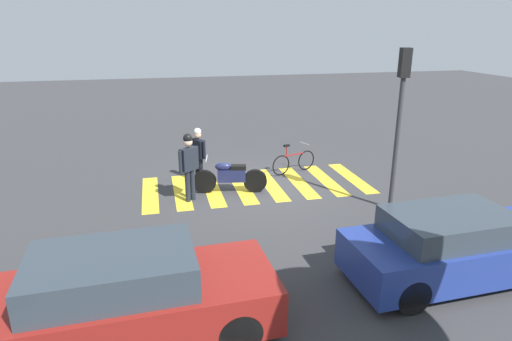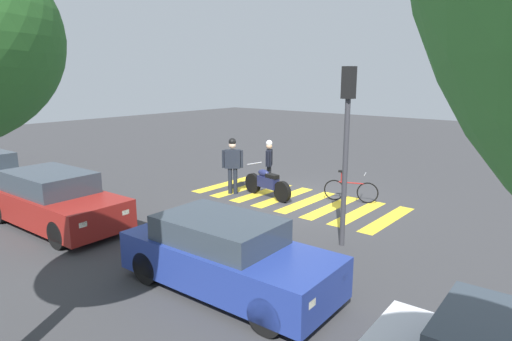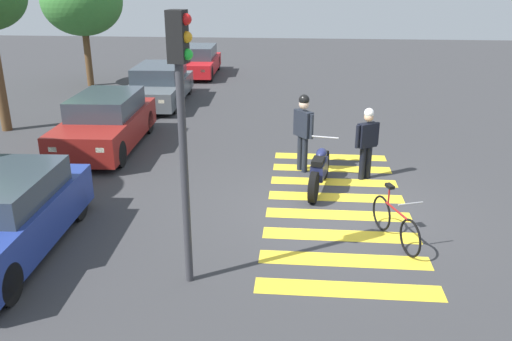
{
  "view_description": "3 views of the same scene",
  "coord_description": "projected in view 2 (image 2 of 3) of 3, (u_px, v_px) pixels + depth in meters",
  "views": [
    {
      "loc": [
        2.87,
        12.18,
        4.64
      ],
      "look_at": [
        0.18,
        0.72,
        0.73
      ],
      "focal_mm": 30.73,
      "sensor_mm": 36.0,
      "label": 1
    },
    {
      "loc": [
        -7.75,
        11.33,
        3.94
      ],
      "look_at": [
        0.69,
        1.14,
        1.06
      ],
      "focal_mm": 30.7,
      "sensor_mm": 36.0,
      "label": 2
    },
    {
      "loc": [
        -10.27,
        0.82,
        4.6
      ],
      "look_at": [
        -0.09,
        1.7,
        0.77
      ],
      "focal_mm": 37.21,
      "sensor_mm": 36.0,
      "label": 3
    }
  ],
  "objects": [
    {
      "name": "officer_on_foot",
      "position": [
        269.0,
        161.0,
        15.56
      ],
      "size": [
        0.41,
        0.57,
        1.71
      ],
      "color": "black",
      "rests_on": "ground_plane"
    },
    {
      "name": "ground_plane",
      "position": [
        295.0,
        200.0,
        14.19
      ],
      "size": [
        60.0,
        60.0,
        0.0
      ],
      "primitive_type": "plane",
      "color": "#38383A"
    },
    {
      "name": "car_maroon_wagon",
      "position": [
        54.0,
        200.0,
        11.57
      ],
      "size": [
        4.53,
        1.96,
        1.47
      ],
      "color": "black",
      "rests_on": "ground_plane"
    },
    {
      "name": "car_blue_hatchback",
      "position": [
        226.0,
        256.0,
        8.11
      ],
      "size": [
        4.27,
        1.85,
        1.38
      ],
      "color": "black",
      "rests_on": "ground_plane"
    },
    {
      "name": "crosswalk_stripes",
      "position": [
        295.0,
        199.0,
        14.19
      ],
      "size": [
        6.75,
        2.91,
        0.01
      ],
      "color": "yellow",
      "rests_on": "ground_plane"
    },
    {
      "name": "police_motorcycle",
      "position": [
        267.0,
        183.0,
        14.36
      ],
      "size": [
        2.14,
        0.7,
        1.06
      ],
      "color": "black",
      "rests_on": "ground_plane"
    },
    {
      "name": "leaning_bicycle",
      "position": [
        350.0,
        190.0,
        13.89
      ],
      "size": [
        1.63,
        0.67,
        1.0
      ],
      "color": "black",
      "rests_on": "ground_plane"
    },
    {
      "name": "officer_by_motorcycle",
      "position": [
        233.0,
        161.0,
        14.67
      ],
      "size": [
        0.57,
        0.48,
        1.91
      ],
      "color": "#1E232D",
      "rests_on": "ground_plane"
    },
    {
      "name": "traffic_light_pole",
      "position": [
        347.0,
        128.0,
        9.81
      ],
      "size": [
        0.28,
        0.35,
        4.14
      ],
      "color": "#38383D",
      "rests_on": "ground_plane"
    }
  ]
}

